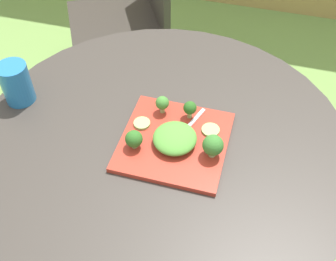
# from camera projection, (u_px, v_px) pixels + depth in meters

# --- Properties ---
(ground_plane) EXTENTS (12.00, 12.00, 0.00)m
(ground_plane) POSITION_uv_depth(u_px,v_px,m) (164.00, 260.00, 1.66)
(ground_plane) COLOR #70994C
(patio_table) EXTENTS (1.01, 1.01, 0.73)m
(patio_table) POSITION_uv_depth(u_px,v_px,m) (163.00, 187.00, 1.29)
(patio_table) COLOR #38332D
(patio_table) RESTS_ON ground_plane
(patio_chair) EXTENTS (0.60, 0.60, 0.90)m
(patio_chair) POSITION_uv_depth(u_px,v_px,m) (134.00, 3.00, 1.95)
(patio_chair) COLOR #332D28
(patio_chair) RESTS_ON ground_plane
(salad_plate) EXTENTS (0.27, 0.27, 0.01)m
(salad_plate) POSITION_uv_depth(u_px,v_px,m) (174.00, 141.00, 1.10)
(salad_plate) COLOR #AD3323
(salad_plate) RESTS_ON patio_table
(drinking_glass) EXTENTS (0.08, 0.08, 0.12)m
(drinking_glass) POSITION_uv_depth(u_px,v_px,m) (17.00, 85.00, 1.18)
(drinking_glass) COLOR #236BA8
(drinking_glass) RESTS_ON patio_table
(fork) EXTENTS (0.07, 0.15, 0.00)m
(fork) POSITION_uv_depth(u_px,v_px,m) (186.00, 130.00, 1.12)
(fork) COLOR silver
(fork) RESTS_ON salad_plate
(lettuce_mound) EXTENTS (0.11, 0.12, 0.04)m
(lettuce_mound) POSITION_uv_depth(u_px,v_px,m) (175.00, 138.00, 1.07)
(lettuce_mound) COLOR #519338
(lettuce_mound) RESTS_ON salad_plate
(broccoli_floret_0) EXTENTS (0.04, 0.04, 0.05)m
(broccoli_floret_0) POSITION_uv_depth(u_px,v_px,m) (134.00, 139.00, 1.06)
(broccoli_floret_0) COLOR #99B770
(broccoli_floret_0) RESTS_ON salad_plate
(broccoli_floret_1) EXTENTS (0.04, 0.04, 0.05)m
(broccoli_floret_1) POSITION_uv_depth(u_px,v_px,m) (190.00, 108.00, 1.13)
(broccoli_floret_1) COLOR #99B770
(broccoli_floret_1) RESTS_ON salad_plate
(broccoli_floret_2) EXTENTS (0.05, 0.05, 0.06)m
(broccoli_floret_2) POSITION_uv_depth(u_px,v_px,m) (213.00, 145.00, 1.03)
(broccoli_floret_2) COLOR #99B770
(broccoli_floret_2) RESTS_ON salad_plate
(broccoli_floret_3) EXTENTS (0.04, 0.04, 0.05)m
(broccoli_floret_3) POSITION_uv_depth(u_px,v_px,m) (162.00, 103.00, 1.14)
(broccoli_floret_3) COLOR #99B770
(broccoli_floret_3) RESTS_ON salad_plate
(cucumber_slice_0) EXTENTS (0.04, 0.04, 0.01)m
(cucumber_slice_0) POSITION_uv_depth(u_px,v_px,m) (142.00, 123.00, 1.13)
(cucumber_slice_0) COLOR #8EB766
(cucumber_slice_0) RESTS_ON salad_plate
(cucumber_slice_1) EXTENTS (0.05, 0.05, 0.01)m
(cucumber_slice_1) POSITION_uv_depth(u_px,v_px,m) (211.00, 130.00, 1.11)
(cucumber_slice_1) COLOR #8EB766
(cucumber_slice_1) RESTS_ON salad_plate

